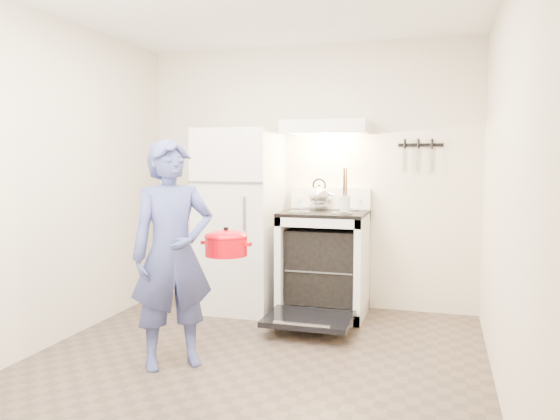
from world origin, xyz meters
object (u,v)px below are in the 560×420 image
object	(u,v)px
tea_kettle	(319,194)
dutch_oven	(226,246)
refrigerator	(240,220)
person	(173,254)
stove_body	(324,265)

from	to	relation	value
tea_kettle	dutch_oven	size ratio (longest dim) A/B	0.77
refrigerator	person	size ratio (longest dim) A/B	1.09
dutch_oven	tea_kettle	bearing A→B (deg)	73.04
stove_body	refrigerator	bearing A→B (deg)	-178.23
refrigerator	dutch_oven	bearing A→B (deg)	-74.13
refrigerator	stove_body	world-z (taller)	refrigerator
person	dutch_oven	xyz separation A→B (m)	(0.26, 0.34, 0.02)
stove_body	dutch_oven	world-z (taller)	stove_body
refrigerator	tea_kettle	bearing A→B (deg)	12.93
refrigerator	dutch_oven	world-z (taller)	refrigerator
refrigerator	stove_body	size ratio (longest dim) A/B	1.85
tea_kettle	person	bearing A→B (deg)	-111.73
refrigerator	stove_body	distance (m)	0.90
tea_kettle	dutch_oven	world-z (taller)	tea_kettle
stove_body	person	distance (m)	1.71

